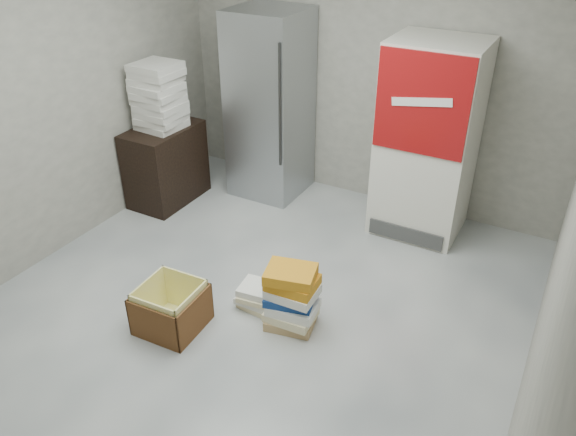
% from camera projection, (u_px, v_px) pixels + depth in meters
% --- Properties ---
extents(ground, '(5.00, 5.00, 0.00)m').
position_uv_depth(ground, '(232.00, 330.00, 4.23)').
color(ground, silver).
rests_on(ground, ground).
extents(room_shell, '(4.04, 5.04, 2.82)m').
position_uv_depth(room_shell, '(216.00, 100.00, 3.31)').
color(room_shell, '#A39E92').
rests_on(room_shell, ground).
extents(steel_fridge, '(0.70, 0.72, 1.90)m').
position_uv_depth(steel_fridge, '(270.00, 106.00, 5.72)').
color(steel_fridge, '#A5A8AD').
rests_on(steel_fridge, ground).
extents(coke_cooler, '(0.80, 0.73, 1.80)m').
position_uv_depth(coke_cooler, '(428.00, 141.00, 5.05)').
color(coke_cooler, silver).
rests_on(coke_cooler, ground).
extents(wood_shelf, '(0.50, 0.80, 0.80)m').
position_uv_depth(wood_shelf, '(166.00, 164.00, 5.79)').
color(wood_shelf, black).
rests_on(wood_shelf, ground).
extents(supply_box_stack, '(0.44, 0.45, 0.65)m').
position_uv_depth(supply_box_stack, '(159.00, 96.00, 5.42)').
color(supply_box_stack, beige).
rests_on(supply_box_stack, wood_shelf).
extents(phonebook_stack_main, '(0.43, 0.38, 0.52)m').
position_uv_depth(phonebook_stack_main, '(292.00, 298.00, 4.15)').
color(phonebook_stack_main, tan).
rests_on(phonebook_stack_main, ground).
extents(phonebook_stack_side, '(0.35, 0.29, 0.20)m').
position_uv_depth(phonebook_stack_side, '(259.00, 297.00, 4.41)').
color(phonebook_stack_side, beige).
rests_on(phonebook_stack_side, ground).
extents(cardboard_box, '(0.47, 0.47, 0.36)m').
position_uv_depth(cardboard_box, '(171.00, 310.00, 4.19)').
color(cardboard_box, yellow).
rests_on(cardboard_box, ground).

